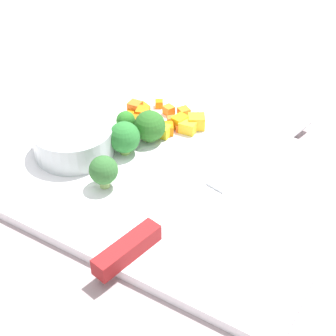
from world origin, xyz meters
TOP-DOWN VIEW (x-y plane):
  - ground_plane at (0.00, 0.00)m, footprint 4.00×4.00m
  - cutting_board at (0.00, 0.00)m, footprint 0.40×0.31m
  - prep_bowl at (0.12, 0.02)m, footprint 0.10×0.10m
  - chef_knife at (-0.05, 0.05)m, footprint 0.09×0.38m
  - carrot_dice_0 at (0.09, -0.07)m, footprint 0.02×0.02m
  - carrot_dice_1 at (0.04, -0.09)m, footprint 0.02×0.02m
  - carrot_dice_2 at (0.11, -0.09)m, footprint 0.02×0.02m
  - carrot_dice_3 at (0.08, -0.08)m, footprint 0.02×0.02m
  - carrot_dice_4 at (0.11, -0.08)m, footprint 0.01×0.01m
  - carrot_dice_5 at (0.09, -0.09)m, footprint 0.02×0.02m
  - carrot_dice_6 at (0.05, -0.12)m, footprint 0.02×0.02m
  - carrot_dice_7 at (0.05, -0.08)m, footprint 0.03×0.03m
  - carrot_dice_8 at (0.07, -0.12)m, footprint 0.02×0.02m
  - carrot_dice_9 at (0.08, -0.06)m, footprint 0.02×0.02m
  - carrot_dice_10 at (0.09, -0.13)m, footprint 0.02×0.02m
  - carrot_dice_11 at (0.10, -0.10)m, footprint 0.02×0.02m
  - carrot_dice_12 at (0.06, -0.10)m, footprint 0.01×0.01m
  - pepper_dice_0 at (0.04, -0.10)m, footprint 0.02×0.02m
  - pepper_dice_1 at (0.02, -0.09)m, footprint 0.02×0.02m
  - pepper_dice_2 at (0.02, -0.11)m, footprint 0.03×0.03m
  - pepper_dice_3 at (0.05, -0.07)m, footprint 0.02×0.02m
  - broccoli_floret_0 at (0.05, 0.06)m, footprint 0.03×0.03m
  - broccoli_floret_1 at (0.07, -0.01)m, footprint 0.04×0.04m
  - broccoli_floret_2 at (0.06, -0.05)m, footprint 0.04×0.04m
  - broccoli_floret_3 at (0.09, -0.05)m, footprint 0.03×0.03m

SIDE VIEW (x-z plane):
  - ground_plane at x=0.00m, z-range 0.00..0.00m
  - cutting_board at x=0.00m, z-range 0.00..0.01m
  - carrot_dice_12 at x=0.06m, z-range 0.01..0.02m
  - carrot_dice_1 at x=0.04m, z-range 0.01..0.02m
  - carrot_dice_4 at x=0.11m, z-range 0.01..0.02m
  - carrot_dice_10 at x=0.09m, z-range 0.01..0.02m
  - carrot_dice_9 at x=0.08m, z-range 0.01..0.02m
  - carrot_dice_11 at x=0.10m, z-range 0.01..0.02m
  - carrot_dice_3 at x=0.08m, z-range 0.01..0.02m
  - carrot_dice_8 at x=0.07m, z-range 0.01..0.02m
  - carrot_dice_6 at x=0.05m, z-range 0.01..0.03m
  - carrot_dice_7 at x=0.05m, z-range 0.01..0.03m
  - chef_knife at x=-0.05m, z-range 0.01..0.03m
  - carrot_dice_0 at x=0.09m, z-range 0.01..0.03m
  - pepper_dice_3 at x=0.05m, z-range 0.01..0.03m
  - pepper_dice_1 at x=0.02m, z-range 0.01..0.03m
  - pepper_dice_0 at x=0.04m, z-range 0.01..0.03m
  - carrot_dice_5 at x=0.09m, z-range 0.01..0.03m
  - carrot_dice_2 at x=0.11m, z-range 0.01..0.03m
  - pepper_dice_2 at x=0.02m, z-range 0.01..0.03m
  - prep_bowl at x=0.12m, z-range 0.01..0.05m
  - broccoli_floret_3 at x=0.09m, z-range 0.01..0.05m
  - broccoli_floret_2 at x=0.06m, z-range 0.01..0.05m
  - broccoli_floret_1 at x=0.07m, z-range 0.01..0.06m
  - broccoli_floret_0 at x=0.05m, z-range 0.01..0.06m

